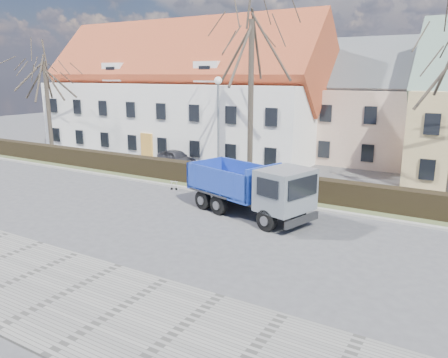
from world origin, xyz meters
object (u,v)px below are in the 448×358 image
Objects in this scene: cart_frame at (171,185)px; parked_car_a at (176,158)px; streetlight at (218,130)px; dump_truck at (245,187)px.

cart_frame is 0.19× the size of parked_car_a.
parked_car_a is at bearing 124.03° from cart_frame.
streetlight reaches higher than parked_car_a.
streetlight is at bearing 149.67° from dump_truck.
streetlight is at bearing -102.69° from parked_car_a.
parked_car_a is (-10.36, 8.04, -0.81)m from dump_truck.
cart_frame is at bearing 179.92° from dump_truck.
cart_frame is (-6.19, 1.87, -1.12)m from dump_truck.
cart_frame is 7.45m from parked_car_a.
dump_truck is at bearing -47.05° from streetlight.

